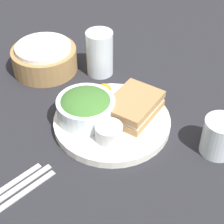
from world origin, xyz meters
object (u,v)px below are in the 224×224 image
object	(u,v)px
spoon	(7,186)
knife	(13,191)
plate	(112,121)
water_glass	(219,136)
sandwich	(133,106)
salad_bowl	(86,106)
fork	(18,197)
drink_glass	(100,53)
bread_basket	(45,58)
dressing_cup	(109,132)

from	to	relation	value
spoon	knife	bearing A→B (deg)	90.00
plate	water_glass	xyz separation A→B (m)	(0.10, -0.22, 0.03)
sandwich	salad_bowl	distance (m)	0.11
plate	fork	xyz separation A→B (m)	(-0.28, -0.02, -0.01)
drink_glass	spoon	size ratio (longest dim) A/B	0.78
drink_glass	spoon	bearing A→B (deg)	-158.58
water_glass	sandwich	bearing A→B (deg)	105.55
salad_bowl	water_glass	world-z (taller)	water_glass
knife	sandwich	bearing A→B (deg)	176.05
fork	water_glass	size ratio (longest dim) A/B	2.08
plate	drink_glass	bearing A→B (deg)	53.96
sandwich	spoon	size ratio (longest dim) A/B	0.94
fork	plate	bearing A→B (deg)	-176.32
sandwich	fork	bearing A→B (deg)	179.33
sandwich	bread_basket	bearing A→B (deg)	93.38
dressing_cup	water_glass	distance (m)	0.24
sandwich	dressing_cup	bearing A→B (deg)	-169.42
sandwich	water_glass	bearing A→B (deg)	-74.45
plate	water_glass	size ratio (longest dim) A/B	3.21
sandwich	spoon	world-z (taller)	sandwich
bread_basket	fork	distance (m)	0.44
fork	knife	distance (m)	0.02
sandwich	fork	xyz separation A→B (m)	(-0.33, 0.00, -0.04)
salad_bowl	water_glass	distance (m)	0.31
sandwich	water_glass	size ratio (longest dim) A/B	1.77
drink_glass	salad_bowl	bearing A→B (deg)	-142.15
dressing_cup	spoon	size ratio (longest dim) A/B	0.39
dressing_cup	spoon	world-z (taller)	dressing_cup
salad_bowl	knife	world-z (taller)	salad_bowl
knife	water_glass	world-z (taller)	water_glass
dressing_cup	water_glass	xyz separation A→B (m)	(0.15, -0.18, 0.01)
drink_glass	water_glass	xyz separation A→B (m)	(-0.03, -0.40, -0.02)
drink_glass	knife	size ratio (longest dim) A/B	0.67
bread_basket	water_glass	size ratio (longest dim) A/B	2.10
dressing_cup	knife	xyz separation A→B (m)	(-0.23, 0.04, -0.03)
fork	spoon	xyz separation A→B (m)	(-0.00, 0.04, 0.00)
fork	knife	size ratio (longest dim) A/B	0.95
sandwich	knife	world-z (taller)	sandwich
bread_basket	spoon	bearing A→B (deg)	-137.81
drink_glass	knife	world-z (taller)	drink_glass
salad_bowl	knife	bearing A→B (deg)	-168.73
water_glass	spoon	bearing A→B (deg)	148.06
fork	water_glass	bearing A→B (deg)	151.94
fork	knife	bearing A→B (deg)	-90.00
sandwich	salad_bowl	world-z (taller)	salad_bowl
drink_glass	fork	size ratio (longest dim) A/B	0.70
plate	bread_basket	distance (m)	0.30
salad_bowl	water_glass	bearing A→B (deg)	-62.07
water_glass	dressing_cup	bearing A→B (deg)	130.51
knife	water_glass	size ratio (longest dim) A/B	2.19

